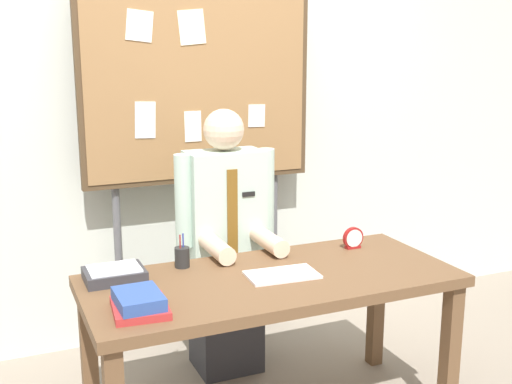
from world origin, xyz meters
TOP-DOWN VIEW (x-y plane):
  - back_wall at (0.00, 1.20)m, footprint 6.40×0.08m
  - desk at (0.00, 0.00)m, footprint 1.68×0.73m
  - person at (0.00, 0.59)m, footprint 0.55×0.56m
  - bulletin_board at (-0.00, 0.99)m, footprint 1.34×0.09m
  - book_stack at (-0.64, -0.16)m, footprint 0.23×0.27m
  - open_notebook at (0.04, -0.02)m, footprint 0.33×0.21m
  - desk_clock at (0.55, 0.20)m, footprint 0.11×0.04m
  - pen_holder at (-0.33, 0.27)m, footprint 0.07×0.07m
  - paper_tray at (-0.66, 0.23)m, footprint 0.26×0.20m

SIDE VIEW (x-z plane):
  - desk at x=0.00m, z-range 0.28..1.02m
  - person at x=0.00m, z-range -0.05..1.39m
  - open_notebook at x=0.04m, z-range 0.74..0.75m
  - paper_tray at x=-0.66m, z-range 0.74..0.79m
  - book_stack at x=-0.64m, z-range 0.73..0.82m
  - pen_holder at x=-0.33m, z-range 0.71..0.87m
  - desk_clock at x=0.55m, z-range 0.73..0.84m
  - back_wall at x=0.00m, z-range 0.00..2.70m
  - bulletin_board at x=0.00m, z-range 0.46..2.63m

